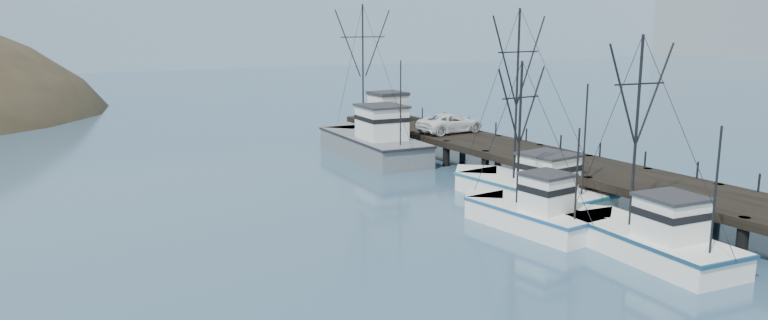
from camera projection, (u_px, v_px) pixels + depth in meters
ground at (500, 273)px, 30.75m from camera, size 400.00×400.00×0.00m
pier at (513, 152)px, 50.82m from camera, size 6.00×44.00×2.00m
distant_ridge at (124, 67)px, 181.15m from camera, size 360.00×40.00×26.00m
trawler_near at (644, 238)px, 33.04m from camera, size 4.19×10.68×10.87m
trawler_mid at (527, 213)px, 37.47m from camera, size 3.83×9.24×9.41m
trawler_far at (526, 188)px, 43.33m from camera, size 5.06×12.26×12.34m
work_vessel at (371, 142)px, 57.78m from camera, size 5.41×15.60×13.03m
pier_shed at (388, 106)px, 64.46m from camera, size 3.00×3.20×2.80m
pickup_truck at (450, 123)px, 57.74m from camera, size 6.10×3.24×1.63m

